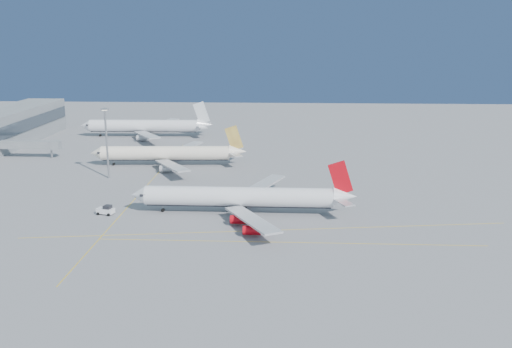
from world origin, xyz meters
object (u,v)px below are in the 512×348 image
light_mast (106,137)px  airliner_etihad (169,153)px  airliner_virgin (243,197)px  pushback_tug (106,210)px  airliner_third (147,126)px

light_mast → airliner_etihad: bearing=49.6°
airliner_virgin → pushback_tug: bearing=-175.2°
airliner_virgin → airliner_third: bearing=115.7°
pushback_tug → airliner_etihad: bearing=98.6°
pushback_tug → light_mast: 41.72m
airliner_etihad → airliner_third: size_ratio=0.92×
airliner_virgin → airliner_etihad: airliner_virgin is taller
airliner_etihad → pushback_tug: airliner_etihad is taller
airliner_etihad → light_mast: (-16.46, -19.34, 9.26)m
airliner_virgin → pushback_tug: size_ratio=12.21×
pushback_tug → light_mast: size_ratio=0.21×
airliner_etihad → light_mast: 27.03m
airliner_etihad → airliner_third: 61.26m
airliner_virgin → airliner_etihad: bearing=119.9°
airliner_third → pushback_tug: bearing=-83.8°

